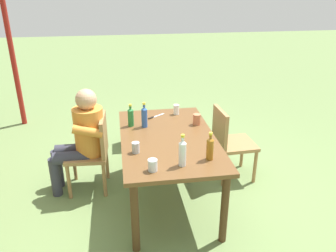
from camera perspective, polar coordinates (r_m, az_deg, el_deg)
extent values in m
plane|color=#6B844C|center=(3.81, 0.00, -12.07)|extent=(24.00, 24.00, 0.00)
cube|color=brown|center=(3.44, 0.00, -2.14)|extent=(1.59, 0.95, 0.04)
cylinder|color=#4C311A|center=(3.12, 9.45, -13.51)|extent=(0.07, 0.07, 0.71)
cylinder|color=#4C311A|center=(4.30, 3.74, -2.22)|extent=(0.07, 0.07, 0.71)
cylinder|color=#4C311A|center=(3.00, -5.55, -15.01)|extent=(0.07, 0.07, 0.71)
cylinder|color=#4C311A|center=(4.21, -6.80, -2.92)|extent=(0.07, 0.07, 0.71)
cube|color=#A37547|center=(3.88, -13.44, -4.64)|extent=(0.46, 0.46, 0.04)
cube|color=#A37547|center=(3.75, -10.74, -1.46)|extent=(0.42, 0.06, 0.42)
cylinder|color=#A37547|center=(4.18, -15.42, -6.21)|extent=(0.04, 0.04, 0.41)
cylinder|color=#A37547|center=(3.86, -16.29, -8.98)|extent=(0.04, 0.04, 0.41)
cylinder|color=#A37547|center=(4.13, -10.21, -6.09)|extent=(0.04, 0.04, 0.41)
cylinder|color=#A37547|center=(3.80, -10.60, -8.90)|extent=(0.04, 0.04, 0.41)
cube|color=#A37547|center=(4.08, 11.16, -2.95)|extent=(0.46, 0.46, 0.04)
cube|color=#A37547|center=(3.92, 8.71, -0.22)|extent=(0.42, 0.06, 0.42)
cylinder|color=#A37547|center=(4.11, 14.38, -6.65)|extent=(0.04, 0.04, 0.41)
cylinder|color=#A37547|center=(4.41, 12.32, -4.26)|extent=(0.04, 0.04, 0.41)
cylinder|color=#A37547|center=(3.97, 9.37, -7.32)|extent=(0.04, 0.04, 0.41)
cylinder|color=#A37547|center=(4.28, 7.62, -4.79)|extent=(0.04, 0.04, 0.41)
cylinder|color=orange|center=(3.75, -13.07, -0.83)|extent=(0.32, 0.32, 0.52)
sphere|color=tan|center=(3.63, -13.59, 4.35)|extent=(0.22, 0.22, 0.22)
cylinder|color=#383847|center=(3.97, -15.54, -3.89)|extent=(0.14, 0.40, 0.14)
cylinder|color=#383847|center=(4.10, -17.99, -6.83)|extent=(0.11, 0.11, 0.45)
cylinder|color=orange|center=(3.90, -13.02, 1.35)|extent=(0.09, 0.31, 0.16)
cylinder|color=#383847|center=(3.81, -15.80, -5.12)|extent=(0.14, 0.40, 0.14)
cylinder|color=#383847|center=(3.95, -18.34, -8.13)|extent=(0.11, 0.11, 0.45)
cylinder|color=orange|center=(3.55, -13.36, -0.92)|extent=(0.09, 0.31, 0.16)
cylinder|color=#287A38|center=(3.68, -6.26, 1.32)|extent=(0.06, 0.06, 0.18)
cone|color=#287A38|center=(3.64, -6.33, 2.80)|extent=(0.06, 0.06, 0.02)
cylinder|color=#287A38|center=(3.63, -6.34, 3.17)|extent=(0.03, 0.03, 0.02)
cylinder|color=yellow|center=(3.62, -6.36, 3.50)|extent=(0.03, 0.03, 0.02)
cylinder|color=white|center=(2.88, 2.43, -4.80)|extent=(0.06, 0.06, 0.21)
cone|color=white|center=(2.82, 2.47, -2.67)|extent=(0.06, 0.06, 0.03)
cylinder|color=white|center=(2.81, 2.48, -2.14)|extent=(0.03, 0.03, 0.03)
cylinder|color=yellow|center=(2.80, 2.49, -1.66)|extent=(0.03, 0.03, 0.02)
cylinder|color=#996019|center=(3.00, 7.04, -3.97)|extent=(0.06, 0.06, 0.19)
cone|color=#996019|center=(2.95, 7.14, -2.15)|extent=(0.06, 0.06, 0.03)
cylinder|color=#996019|center=(2.94, 7.16, -1.69)|extent=(0.03, 0.03, 0.03)
cylinder|color=yellow|center=(2.93, 7.18, -1.28)|extent=(0.03, 0.03, 0.02)
cylinder|color=#2D56A3|center=(3.64, -3.98, 1.32)|extent=(0.06, 0.06, 0.20)
cone|color=#2D56A3|center=(3.59, -4.03, 2.99)|extent=(0.06, 0.06, 0.03)
cylinder|color=#2D56A3|center=(3.58, -4.04, 3.40)|extent=(0.03, 0.03, 0.03)
cylinder|color=yellow|center=(3.58, -4.06, 3.78)|extent=(0.03, 0.03, 0.02)
cylinder|color=#B2B7BC|center=(3.12, -5.44, -3.61)|extent=(0.07, 0.07, 0.10)
cylinder|color=silver|center=(2.83, -2.59, -6.58)|extent=(0.08, 0.08, 0.10)
cylinder|color=#BC6B47|center=(3.72, 4.84, 1.12)|extent=(0.08, 0.08, 0.12)
cylinder|color=white|center=(3.99, 1.41, 2.78)|extent=(0.07, 0.07, 0.12)
cube|color=silver|center=(3.96, -1.66, 1.76)|extent=(0.12, 0.16, 0.01)
cube|color=black|center=(3.89, -2.85, 1.38)|extent=(0.06, 0.08, 0.01)
cube|color=#47663D|center=(4.88, -6.06, -0.68)|extent=(0.32, 0.17, 0.46)
cube|color=#395130|center=(4.92, -4.70, -1.48)|extent=(0.23, 0.06, 0.20)
cylinder|color=maroon|center=(5.81, -25.01, 12.81)|extent=(0.08, 0.08, 2.71)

